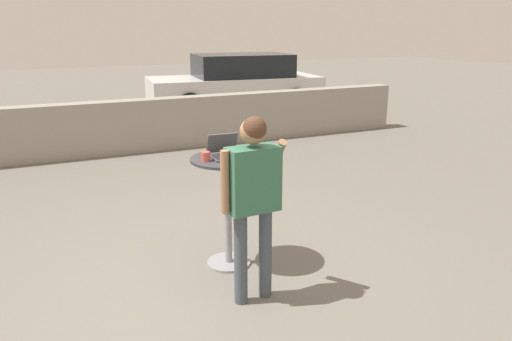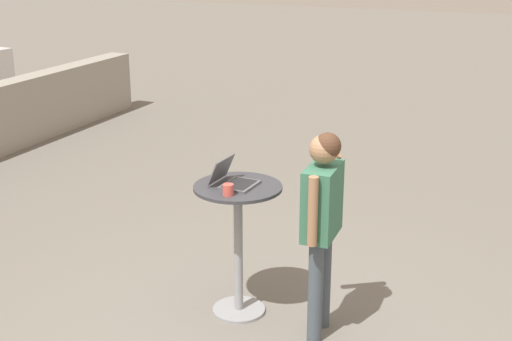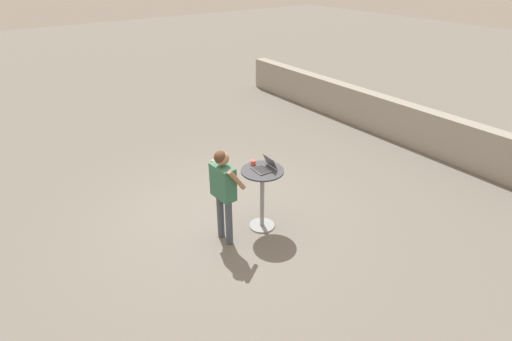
{
  "view_description": "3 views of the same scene",
  "coord_description": "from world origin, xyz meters",
  "views": [
    {
      "loc": [
        -1.11,
        -3.77,
        2.26
      ],
      "look_at": [
        0.7,
        0.15,
        0.99
      ],
      "focal_mm": 35.0,
      "sensor_mm": 36.0,
      "label": 1
    },
    {
      "loc": [
        -4.11,
        -1.79,
        2.88
      ],
      "look_at": [
        0.64,
        0.27,
        1.17
      ],
      "focal_mm": 50.0,
      "sensor_mm": 36.0,
      "label": 2
    },
    {
      "loc": [
        4.9,
        -2.93,
        4.02
      ],
      "look_at": [
        0.54,
        0.22,
        1.13
      ],
      "focal_mm": 28.0,
      "sensor_mm": 36.0,
      "label": 3
    }
  ],
  "objects": [
    {
      "name": "ground_plane",
      "position": [
        0.0,
        0.0,
        0.0
      ],
      "size": [
        50.0,
        50.0,
        0.0
      ],
      "primitive_type": "plane",
      "color": "slate"
    },
    {
      "name": "pavement_kerb",
      "position": [
        0.0,
        5.27,
        0.47
      ],
      "size": [
        12.47,
        0.35,
        0.95
      ],
      "color": "gray",
      "rests_on": "ground_plane"
    },
    {
      "name": "cafe_table",
      "position": [
        0.51,
        0.37,
        0.71
      ],
      "size": [
        0.68,
        0.68,
        1.07
      ],
      "color": "gray",
      "rests_on": "ground_plane"
    },
    {
      "name": "laptop",
      "position": [
        0.51,
        0.41,
        1.12
      ],
      "size": [
        0.31,
        0.33,
        0.21
      ],
      "color": "#515156",
      "rests_on": "cafe_table"
    },
    {
      "name": "coffee_mug",
      "position": [
        0.29,
        0.34,
        1.12
      ],
      "size": [
        0.11,
        0.08,
        0.09
      ],
      "color": "#C14C42",
      "rests_on": "cafe_table"
    },
    {
      "name": "standing_person",
      "position": [
        0.45,
        -0.32,
        1.0
      ],
      "size": [
        0.56,
        0.36,
        1.58
      ],
      "color": "#424C56",
      "rests_on": "ground_plane"
    }
  ]
}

